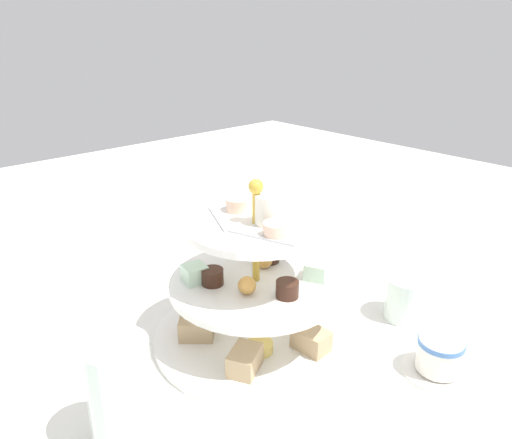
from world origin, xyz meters
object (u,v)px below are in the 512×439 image
(tiered_serving_stand, at_px, (256,296))
(butter_knife_left, at_px, (105,291))
(water_glass_short_left, at_px, (406,298))
(teacup_with_saucer, at_px, (439,357))
(water_glass_tall_right, at_px, (121,395))

(tiered_serving_stand, bearing_deg, butter_knife_left, -159.27)
(water_glass_short_left, xyz_separation_m, teacup_with_saucer, (0.10, -0.08, -0.01))
(water_glass_short_left, relative_size, teacup_with_saucer, 0.74)
(water_glass_tall_right, distance_m, butter_knife_left, 0.34)
(tiered_serving_stand, bearing_deg, teacup_with_saucer, 29.94)
(teacup_with_saucer, bearing_deg, tiered_serving_stand, -150.06)
(water_glass_tall_right, xyz_separation_m, teacup_with_saucer, (0.17, 0.36, -0.04))
(water_glass_short_left, bearing_deg, tiered_serving_stand, -118.97)
(tiered_serving_stand, xyz_separation_m, water_glass_tall_right, (0.04, -0.23, -0.01))
(water_glass_tall_right, xyz_separation_m, butter_knife_left, (-0.31, 0.13, -0.06))
(water_glass_short_left, height_order, teacup_with_saucer, water_glass_short_left)
(water_glass_tall_right, bearing_deg, tiered_serving_stand, 100.86)
(water_glass_tall_right, relative_size, water_glass_short_left, 1.92)
(water_glass_short_left, distance_m, butter_knife_left, 0.49)
(water_glass_tall_right, xyz_separation_m, water_glass_short_left, (0.07, 0.44, -0.03))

